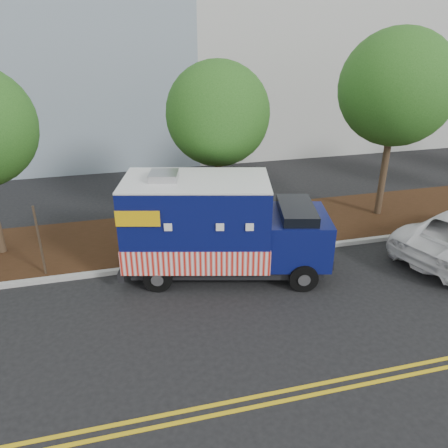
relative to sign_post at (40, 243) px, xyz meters
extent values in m
plane|color=black|center=(4.93, -1.67, -1.20)|extent=(120.00, 120.00, 0.00)
cube|color=#9E9E99|center=(4.93, -0.27, -1.12)|extent=(120.00, 0.18, 0.15)
cube|color=black|center=(4.93, 1.83, -1.12)|extent=(120.00, 4.00, 0.15)
cube|color=gold|center=(4.93, -6.12, -1.19)|extent=(120.00, 0.10, 0.01)
cube|color=gold|center=(4.93, -6.37, -1.19)|extent=(120.00, 0.10, 0.01)
cylinder|color=#38281C|center=(5.97, 2.08, 0.54)|extent=(0.26, 0.26, 3.47)
sphere|color=#1F5217|center=(5.97, 2.08, 3.16)|extent=(3.56, 3.56, 3.56)
cylinder|color=#38281C|center=(12.52, 1.72, 0.80)|extent=(0.26, 0.26, 4.01)
sphere|color=#1F5217|center=(12.52, 1.72, 3.85)|extent=(4.18, 4.18, 4.18)
cube|color=#473828|center=(0.00, 0.00, 0.00)|extent=(0.06, 0.06, 2.40)
cube|color=black|center=(5.49, -1.03, -0.78)|extent=(5.94, 3.24, 0.28)
cube|color=#0B114D|center=(4.61, -0.81, 0.62)|extent=(4.67, 3.28, 2.42)
cube|color=red|center=(4.61, -0.81, -0.24)|extent=(4.73, 3.35, 0.76)
cube|color=white|center=(4.61, -0.81, 1.85)|extent=(4.67, 3.28, 0.06)
cube|color=#B7B7BA|center=(3.73, -0.58, 1.98)|extent=(0.98, 0.98, 0.22)
cube|color=#0B114D|center=(7.54, -1.54, 0.06)|extent=(2.29, 2.55, 1.41)
cube|color=black|center=(7.49, -1.53, 0.74)|extent=(1.46, 2.15, 0.66)
cube|color=black|center=(8.44, -1.77, -0.41)|extent=(0.57, 1.98, 0.30)
cube|color=black|center=(2.51, -0.28, -0.75)|extent=(0.73, 2.24, 0.28)
cube|color=#B7B7BA|center=(2.53, -0.28, 0.67)|extent=(0.48, 1.77, 1.92)
cube|color=#B7B7BA|center=(5.19, 0.28, 0.67)|extent=(1.77, 0.48, 1.11)
cube|color=#F1B60C|center=(2.85, -1.60, 1.17)|extent=(1.18, 0.31, 0.45)
cube|color=#F1B60C|center=(3.43, 0.73, 1.17)|extent=(1.18, 0.31, 0.45)
cylinder|color=black|center=(7.39, -2.57, -0.78)|extent=(0.89, 0.48, 0.85)
cylinder|color=black|center=(7.89, -0.57, -0.78)|extent=(0.89, 0.48, 0.85)
cylinder|color=black|center=(3.28, -1.53, -0.78)|extent=(0.89, 0.48, 0.85)
cylinder|color=black|center=(3.78, 0.46, -0.78)|extent=(0.89, 0.48, 0.85)
camera|label=1|loc=(2.46, -12.56, 5.91)|focal=35.00mm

